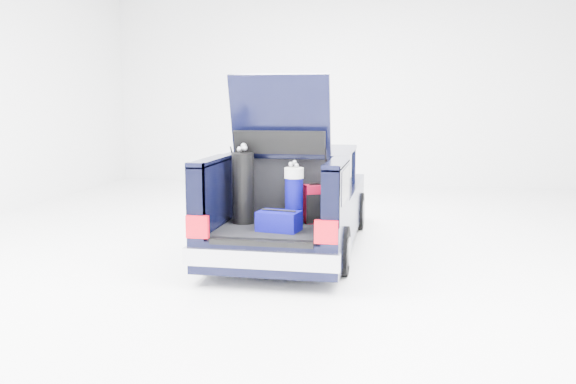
% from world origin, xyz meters
% --- Properties ---
extents(ground, '(14.00, 14.00, 0.00)m').
position_xyz_m(ground, '(0.00, 0.00, 0.00)').
color(ground, white).
rests_on(ground, ground).
extents(car, '(1.87, 4.65, 2.47)m').
position_xyz_m(car, '(-0.00, 0.11, 0.67)').
color(car, black).
rests_on(car, ground).
extents(red_suitcase, '(0.36, 0.32, 0.51)m').
position_xyz_m(red_suitcase, '(0.48, -1.09, 0.84)').
color(red_suitcase, maroon).
rests_on(red_suitcase, car).
extents(black_golf_bag, '(0.36, 0.37, 1.00)m').
position_xyz_m(black_golf_bag, '(-0.43, -1.28, 1.05)').
color(black_golf_bag, black).
rests_on(black_golf_bag, car).
extents(blue_golf_bag, '(0.27, 0.27, 0.81)m').
position_xyz_m(blue_golf_bag, '(0.21, -1.23, 0.97)').
color(blue_golf_bag, black).
rests_on(blue_golf_bag, car).
extents(blue_duffel, '(0.54, 0.40, 0.26)m').
position_xyz_m(blue_duffel, '(0.11, -1.64, 0.72)').
color(blue_duffel, '#060462').
rests_on(blue_duffel, car).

